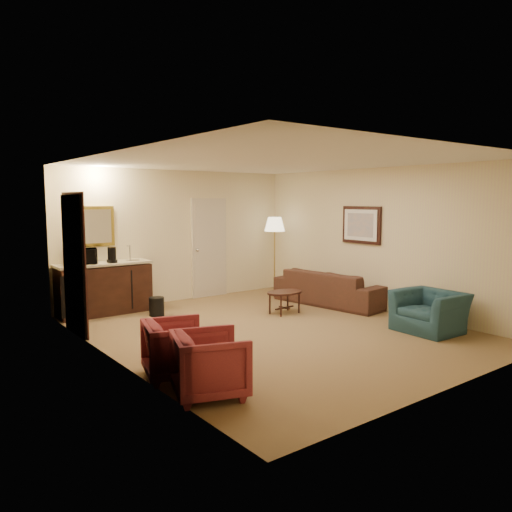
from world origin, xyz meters
The scene contains 12 objects.
ground centered at (0.00, 0.00, 0.00)m, with size 6.00×6.00×0.00m, color olive.
room_walls centered at (-0.10, 0.77, 1.72)m, with size 5.02×6.01×2.61m.
wetbar_cabinet centered at (-1.65, 2.72, 0.46)m, with size 1.64×0.58×0.92m, color #381B12.
sofa centered at (2.15, 0.86, 0.44)m, with size 2.24×0.65×0.88m, color black.
teal_armchair centered at (1.90, -1.49, 0.42)m, with size 0.96×0.62×0.84m, color #1F434F.
rose_chair_near centered at (-2.15, -0.90, 0.36)m, with size 0.71×0.66×0.73m, color maroon.
rose_chair_far centered at (-2.15, -1.60, 0.37)m, with size 0.72×0.68×0.74m, color maroon.
coffee_table centered at (0.91, 0.79, 0.20)m, with size 0.70×0.47×0.40m, color black.
floor_lamp centered at (2.00, 2.40, 0.83)m, with size 0.44×0.44×1.66m, color gold.
waste_bin centered at (-0.99, 2.00, 0.16)m, with size 0.26×0.26×0.33m, color black.
microwave centered at (-2.01, 2.75, 1.08)m, with size 0.48×0.26×0.32m, color black.
coffee_maker centered at (-1.54, 2.60, 1.06)m, with size 0.15×0.15×0.28m, color black.
Camera 1 is at (-4.79, -5.86, 2.03)m, focal length 35.00 mm.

